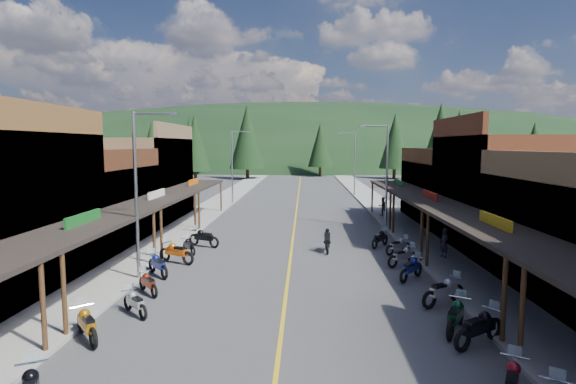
# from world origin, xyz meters

# --- Properties ---
(ground) EXTENTS (220.00, 220.00, 0.00)m
(ground) POSITION_xyz_m (0.00, 0.00, 0.00)
(ground) COLOR #38383A
(ground) RESTS_ON ground
(centerline) EXTENTS (0.15, 90.00, 0.01)m
(centerline) POSITION_xyz_m (0.00, 20.00, 0.01)
(centerline) COLOR gold
(centerline) RESTS_ON ground
(sidewalk_west) EXTENTS (3.40, 94.00, 0.15)m
(sidewalk_west) POSITION_xyz_m (-8.70, 20.00, 0.07)
(sidewalk_west) COLOR gray
(sidewalk_west) RESTS_ON ground
(sidewalk_east) EXTENTS (3.40, 94.00, 0.15)m
(sidewalk_east) POSITION_xyz_m (8.70, 20.00, 0.07)
(sidewalk_east) COLOR gray
(sidewalk_east) RESTS_ON ground
(shop_west_2) EXTENTS (10.90, 9.00, 6.20)m
(shop_west_2) POSITION_xyz_m (-13.75, 1.70, 2.53)
(shop_west_2) COLOR #3F2111
(shop_west_2) RESTS_ON ground
(shop_west_3) EXTENTS (10.90, 10.20, 8.20)m
(shop_west_3) POSITION_xyz_m (-13.78, 11.30, 3.52)
(shop_west_3) COLOR brown
(shop_west_3) RESTS_ON ground
(shop_east_2) EXTENTS (10.90, 9.00, 8.20)m
(shop_east_2) POSITION_xyz_m (13.78, 1.70, 3.52)
(shop_east_2) COLOR #562B19
(shop_east_2) RESTS_ON ground
(shop_east_3) EXTENTS (10.90, 10.20, 6.20)m
(shop_east_3) POSITION_xyz_m (13.75, 11.30, 2.53)
(shop_east_3) COLOR #4C2D16
(shop_east_3) RESTS_ON ground
(streetlight_0) EXTENTS (2.16, 0.18, 8.00)m
(streetlight_0) POSITION_xyz_m (-6.95, -6.00, 4.46)
(streetlight_0) COLOR gray
(streetlight_0) RESTS_ON ground
(streetlight_1) EXTENTS (2.16, 0.18, 8.00)m
(streetlight_1) POSITION_xyz_m (-6.95, 22.00, 4.46)
(streetlight_1) COLOR gray
(streetlight_1) RESTS_ON ground
(streetlight_2) EXTENTS (2.16, 0.18, 8.00)m
(streetlight_2) POSITION_xyz_m (6.95, 8.00, 4.46)
(streetlight_2) COLOR gray
(streetlight_2) RESTS_ON ground
(streetlight_3) EXTENTS (2.16, 0.18, 8.00)m
(streetlight_3) POSITION_xyz_m (6.95, 30.00, 4.46)
(streetlight_3) COLOR gray
(streetlight_3) RESTS_ON ground
(ridge_hill) EXTENTS (310.00, 140.00, 60.00)m
(ridge_hill) POSITION_xyz_m (0.00, 135.00, 0.00)
(ridge_hill) COLOR black
(ridge_hill) RESTS_ON ground
(pine_0) EXTENTS (5.04, 5.04, 11.00)m
(pine_0) POSITION_xyz_m (-40.00, 62.00, 6.48)
(pine_0) COLOR black
(pine_0) RESTS_ON ground
(pine_1) EXTENTS (5.88, 5.88, 12.50)m
(pine_1) POSITION_xyz_m (-24.00, 70.00, 7.24)
(pine_1) COLOR black
(pine_1) RESTS_ON ground
(pine_2) EXTENTS (6.72, 6.72, 14.00)m
(pine_2) POSITION_xyz_m (-10.00, 58.00, 7.99)
(pine_2) COLOR black
(pine_2) RESTS_ON ground
(pine_3) EXTENTS (5.04, 5.04, 11.00)m
(pine_3) POSITION_xyz_m (4.00, 66.00, 6.48)
(pine_3) COLOR black
(pine_3) RESTS_ON ground
(pine_4) EXTENTS (5.88, 5.88, 12.50)m
(pine_4) POSITION_xyz_m (18.00, 60.00, 7.24)
(pine_4) COLOR black
(pine_4) RESTS_ON ground
(pine_5) EXTENTS (6.72, 6.72, 14.00)m
(pine_5) POSITION_xyz_m (34.00, 72.00, 7.99)
(pine_5) COLOR black
(pine_5) RESTS_ON ground
(pine_6) EXTENTS (5.04, 5.04, 11.00)m
(pine_6) POSITION_xyz_m (46.00, 64.00, 6.48)
(pine_6) COLOR black
(pine_6) RESTS_ON ground
(pine_7) EXTENTS (5.88, 5.88, 12.50)m
(pine_7) POSITION_xyz_m (-32.00, 76.00, 7.24)
(pine_7) COLOR black
(pine_7) RESTS_ON ground
(pine_8) EXTENTS (4.48, 4.48, 10.00)m
(pine_8) POSITION_xyz_m (-22.00, 40.00, 5.98)
(pine_8) COLOR black
(pine_8) RESTS_ON ground
(pine_9) EXTENTS (4.93, 4.93, 10.80)m
(pine_9) POSITION_xyz_m (24.00, 45.00, 6.38)
(pine_9) COLOR black
(pine_9) RESTS_ON ground
(pine_10) EXTENTS (5.38, 5.38, 11.60)m
(pine_10) POSITION_xyz_m (-18.00, 50.00, 6.78)
(pine_10) COLOR black
(pine_10) RESTS_ON ground
(pine_11) EXTENTS (5.82, 5.82, 12.40)m
(pine_11) POSITION_xyz_m (20.00, 38.00, 7.19)
(pine_11) COLOR black
(pine_11) RESTS_ON ground
(bike_west_2) EXTENTS (1.93, 2.11, 1.23)m
(bike_west_2) POSITION_xyz_m (-6.38, -12.59, 0.61)
(bike_west_2) COLOR #9F640B
(bike_west_2) RESTS_ON ground
(bike_west_3) EXTENTS (1.75, 1.75, 1.06)m
(bike_west_3) POSITION_xyz_m (-5.64, -10.32, 0.53)
(bike_west_3) COLOR #99999E
(bike_west_3) RESTS_ON ground
(bike_west_4) EXTENTS (1.69, 1.83, 1.07)m
(bike_west_4) POSITION_xyz_m (-5.99, -7.89, 0.54)
(bike_west_4) COLOR maroon
(bike_west_4) RESTS_ON ground
(bike_west_5) EXTENTS (1.95, 2.13, 1.24)m
(bike_west_5) POSITION_xyz_m (-6.44, -5.18, 0.62)
(bike_west_5) COLOR navy
(bike_west_5) RESTS_ON ground
(bike_west_6) EXTENTS (2.45, 1.76, 1.34)m
(bike_west_6) POSITION_xyz_m (-6.22, -2.81, 0.67)
(bike_west_6) COLOR #C7530E
(bike_west_6) RESTS_ON ground
(bike_west_7) EXTENTS (1.55, 1.88, 1.06)m
(bike_west_7) POSITION_xyz_m (-6.07, -0.61, 0.53)
(bike_west_7) COLOR black
(bike_west_7) RESTS_ON ground
(bike_west_8) EXTENTS (2.39, 1.72, 1.31)m
(bike_west_8) POSITION_xyz_m (-5.60, 1.21, 0.65)
(bike_west_8) COLOR black
(bike_west_8) RESTS_ON ground
(bike_east_1) EXTENTS (1.60, 2.18, 1.20)m
(bike_east_1) POSITION_xyz_m (5.99, -15.75, 0.60)
(bike_east_1) COLOR maroon
(bike_east_1) RESTS_ON ground
(bike_east_2) EXTENTS (2.35, 1.94, 1.33)m
(bike_east_2) POSITION_xyz_m (6.42, -12.50, 0.66)
(bike_east_2) COLOR black
(bike_east_2) RESTS_ON ground
(bike_east_3) EXTENTS (1.77, 2.32, 1.28)m
(bike_east_3) POSITION_xyz_m (6.02, -11.45, 0.64)
(bike_east_3) COLOR #0B3B1F
(bike_east_3) RESTS_ON ground
(bike_east_4) EXTENTS (2.33, 1.86, 1.30)m
(bike_east_4) POSITION_xyz_m (6.40, -8.83, 0.65)
(bike_east_4) COLOR #A2A3A7
(bike_east_4) RESTS_ON ground
(bike_east_5) EXTENTS (1.88, 2.08, 1.21)m
(bike_east_5) POSITION_xyz_m (5.92, -5.37, 0.60)
(bike_east_5) COLOR navy
(bike_east_5) RESTS_ON ground
(bike_east_6) EXTENTS (2.13, 1.74, 1.20)m
(bike_east_6) POSITION_xyz_m (6.06, -2.93, 0.60)
(bike_east_6) COLOR gray
(bike_east_6) RESTS_ON ground
(bike_east_7) EXTENTS (1.95, 1.63, 1.10)m
(bike_east_7) POSITION_xyz_m (6.36, -0.25, 0.55)
(bike_east_7) COLOR #98989D
(bike_east_7) RESTS_ON ground
(bike_east_8) EXTENTS (1.79, 2.17, 1.22)m
(bike_east_8) POSITION_xyz_m (5.59, 1.54, 0.61)
(bike_east_8) COLOR black
(bike_east_8) RESTS_ON ground
(rider_on_bike) EXTENTS (0.67, 1.97, 1.50)m
(rider_on_bike) POSITION_xyz_m (2.17, 0.13, 0.60)
(rider_on_bike) COLOR black
(rider_on_bike) RESTS_ON ground
(pedestrian_east_a) EXTENTS (0.58, 0.72, 1.70)m
(pedestrian_east_a) POSITION_xyz_m (8.65, -1.51, 1.00)
(pedestrian_east_a) COLOR #262030
(pedestrian_east_a) RESTS_ON sidewalk_east
(pedestrian_east_b) EXTENTS (0.91, 0.68, 1.66)m
(pedestrian_east_b) POSITION_xyz_m (7.82, 13.66, 0.98)
(pedestrian_east_b) COLOR #4E3C31
(pedestrian_east_b) RESTS_ON sidewalk_east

